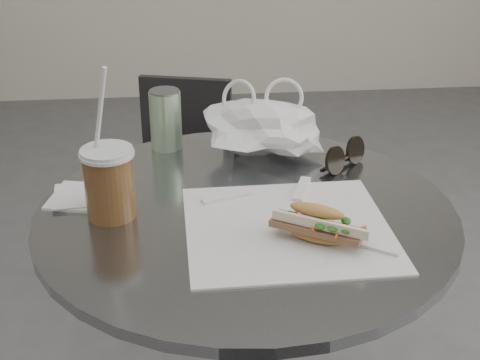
{
  "coord_description": "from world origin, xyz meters",
  "views": [
    {
      "loc": [
        -0.11,
        -0.85,
        1.32
      ],
      "look_at": [
        -0.01,
        0.22,
        0.79
      ],
      "focal_mm": 50.0,
      "sensor_mm": 36.0,
      "label": 1
    }
  ],
  "objects": [
    {
      "name": "chair_far",
      "position": [
        -0.13,
        1.0,
        0.31
      ],
      "size": [
        0.37,
        0.4,
        0.7
      ],
      "rotation": [
        0.0,
        0.0,
        2.89
      ],
      "color": "#2A2A2C",
      "rests_on": "ground"
    },
    {
      "name": "napkin_stack",
      "position": [
        -0.3,
        0.27,
        0.74
      ],
      "size": [
        0.13,
        0.13,
        0.01
      ],
      "color": "white",
      "rests_on": "cafe_table"
    },
    {
      "name": "iced_coffee",
      "position": [
        -0.24,
        0.2,
        0.81
      ],
      "size": [
        0.09,
        0.09,
        0.27
      ],
      "color": "brown",
      "rests_on": "cafe_table"
    },
    {
      "name": "drink_can",
      "position": [
        -0.14,
        0.5,
        0.8
      ],
      "size": [
        0.07,
        0.07,
        0.13
      ],
      "color": "#609D5C",
      "rests_on": "cafe_table"
    },
    {
      "name": "sandwich_paper",
      "position": [
        0.06,
        0.12,
        0.74
      ],
      "size": [
        0.35,
        0.33,
        0.0
      ],
      "primitive_type": "cube",
      "rotation": [
        0.0,
        0.0,
        0.02
      ],
      "color": "white",
      "rests_on": "cafe_table"
    },
    {
      "name": "cafe_table",
      "position": [
        0.0,
        0.2,
        0.47
      ],
      "size": [
        0.76,
        0.76,
        0.74
      ],
      "color": "slate",
      "rests_on": "ground"
    },
    {
      "name": "plastic_bag",
      "position": [
        0.06,
        0.44,
        0.8
      ],
      "size": [
        0.28,
        0.25,
        0.12
      ],
      "primitive_type": null,
      "rotation": [
        0.0,
        0.0,
        -0.36
      ],
      "color": "white",
      "rests_on": "cafe_table"
    },
    {
      "name": "banh_mi",
      "position": [
        0.1,
        0.08,
        0.77
      ],
      "size": [
        0.2,
        0.16,
        0.06
      ],
      "rotation": [
        0.0,
        0.0,
        -0.54
      ],
      "color": "tan",
      "rests_on": "sandwich_paper"
    },
    {
      "name": "sunglasses",
      "position": [
        0.22,
        0.36,
        0.76
      ],
      "size": [
        0.11,
        0.1,
        0.06
      ],
      "rotation": [
        0.0,
        0.0,
        0.73
      ],
      "color": "black",
      "rests_on": "cafe_table"
    }
  ]
}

